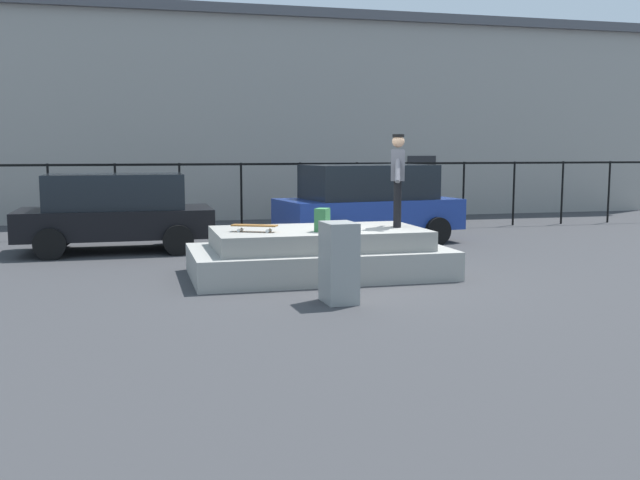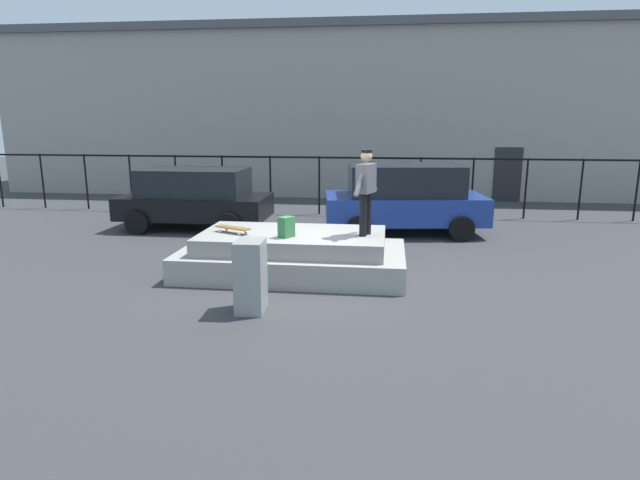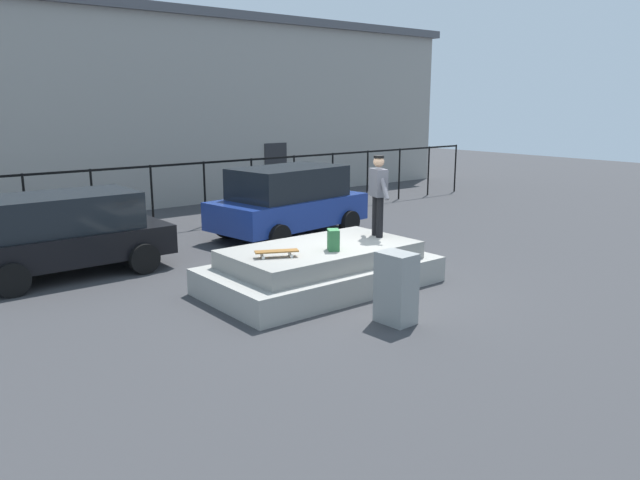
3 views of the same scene
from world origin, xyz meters
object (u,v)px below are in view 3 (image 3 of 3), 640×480
object	(u,v)px
skateboarder	(378,190)
utility_box	(396,288)
backpack	(333,240)
skateboard	(277,252)
car_black_hatchback_near	(64,232)
car_blue_hatchback_mid	(288,200)

from	to	relation	value
skateboarder	utility_box	distance (m)	3.05
skateboarder	backpack	bearing A→B (deg)	-166.05
skateboarder	skateboard	bearing A→B (deg)	-176.92
skateboard	utility_box	size ratio (longest dim) A/B	0.67
car_black_hatchback_near	car_blue_hatchback_mid	distance (m)	5.80
skateboard	car_black_hatchback_near	distance (m)	4.88
skateboarder	car_black_hatchback_near	distance (m)	6.51
skateboarder	backpack	size ratio (longest dim) A/B	4.19
utility_box	backpack	bearing A→B (deg)	80.09
skateboard	car_black_hatchback_near	size ratio (longest dim) A/B	0.19
skateboarder	utility_box	world-z (taller)	skateboarder
skateboarder	skateboard	size ratio (longest dim) A/B	2.11
skateboarder	car_blue_hatchback_mid	size ratio (longest dim) A/B	0.37
skateboarder	backpack	distance (m)	1.71
backpack	skateboarder	bearing A→B (deg)	136.16
car_blue_hatchback_mid	backpack	bearing A→B (deg)	-116.80
skateboard	backpack	world-z (taller)	backpack
skateboarder	car_black_hatchback_near	xyz separation A→B (m)	(-4.95, 4.13, -0.89)
car_blue_hatchback_mid	skateboard	bearing A→B (deg)	-128.17
skateboard	utility_box	distance (m)	2.28
car_blue_hatchback_mid	utility_box	size ratio (longest dim) A/B	3.80
car_black_hatchback_near	car_blue_hatchback_mid	world-z (taller)	car_blue_hatchback_mid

